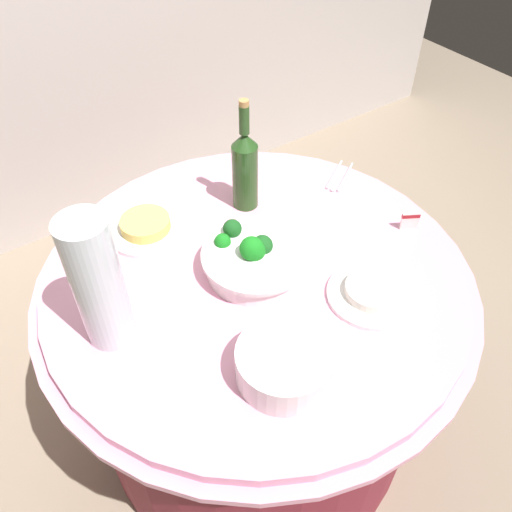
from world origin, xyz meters
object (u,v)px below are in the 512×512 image
food_plate_rice (372,293)px  decorative_fruit_vase (100,290)px  wine_bottle (245,168)px  plate_stack (284,364)px  label_placard_front (410,220)px  food_plate_noodles (146,227)px  serving_tongs (339,177)px  broccoli_bowl (253,258)px

food_plate_rice → decorative_fruit_vase: bearing=155.6°
wine_bottle → plate_stack: bearing=-115.8°
wine_bottle → label_placard_front: 0.48m
plate_stack → label_placard_front: size_ratio=3.82×
plate_stack → food_plate_rice: plate_stack is taller
decorative_fruit_vase → food_plate_rice: size_ratio=1.55×
food_plate_noodles → label_placard_front: (0.62, -0.41, 0.01)m
serving_tongs → food_plate_noodles: food_plate_noodles is taller
food_plate_noodles → label_placard_front: bearing=-33.5°
food_plate_noodles → serving_tongs: bearing=-10.7°
plate_stack → decorative_fruit_vase: bearing=129.4°
decorative_fruit_vase → food_plate_rice: bearing=-24.4°
plate_stack → serving_tongs: 0.75m
broccoli_bowl → food_plate_noodles: size_ratio=1.27×
decorative_fruit_vase → label_placard_front: (0.84, -0.13, -0.12)m
wine_bottle → food_plate_noodles: size_ratio=1.53×
broccoli_bowl → plate_stack: (-0.13, -0.30, -0.00)m
broccoli_bowl → food_plate_noodles: bearing=119.4°
broccoli_bowl → serving_tongs: (0.45, 0.18, -0.04)m
food_plate_noodles → label_placard_front: 0.74m
food_plate_rice → plate_stack: bearing=-169.7°
decorative_fruit_vase → serving_tongs: 0.86m
wine_bottle → food_plate_noodles: 0.32m
broccoli_bowl → decorative_fruit_vase: 0.40m
label_placard_front → serving_tongs: bearing=90.7°
wine_bottle → serving_tongs: bearing=-10.6°
broccoli_bowl → label_placard_front: bearing=-14.4°
label_placard_front → broccoli_bowl: bearing=165.6°
serving_tongs → wine_bottle: bearing=169.4°
food_plate_noodles → food_plate_rice: food_plate_noodles is taller
decorative_fruit_vase → food_plate_noodles: bearing=51.3°
broccoli_bowl → serving_tongs: 0.48m
decorative_fruit_vase → food_plate_rice: 0.64m
decorative_fruit_vase → food_plate_noodles: (0.22, 0.28, -0.13)m
decorative_fruit_vase → label_placard_front: decorative_fruit_vase is taller
wine_bottle → decorative_fruit_vase: decorative_fruit_vase is taller
wine_bottle → serving_tongs: 0.34m
wine_bottle → food_plate_noodles: (-0.30, 0.06, -0.11)m
plate_stack → food_plate_noodles: 0.59m
broccoli_bowl → wine_bottle: size_ratio=0.83×
plate_stack → food_plate_rice: (0.31, 0.06, -0.03)m
label_placard_front → decorative_fruit_vase: bearing=171.2°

